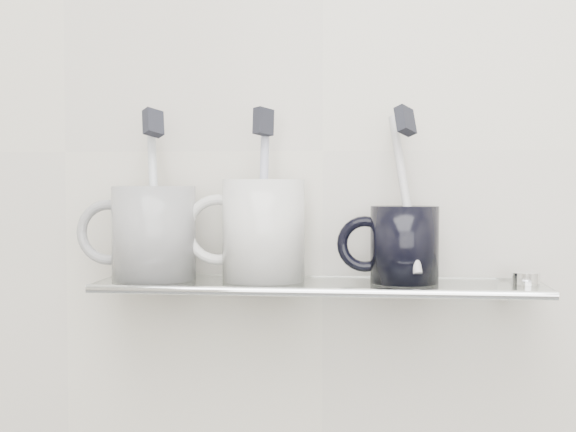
# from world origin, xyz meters

# --- Properties ---
(wall_back) EXTENTS (2.50, 0.00, 2.50)m
(wall_back) POSITION_xyz_m (0.00, 1.10, 1.25)
(wall_back) COLOR beige
(wall_back) RESTS_ON ground
(shelf_glass) EXTENTS (0.50, 0.12, 0.01)m
(shelf_glass) POSITION_xyz_m (0.00, 1.04, 1.10)
(shelf_glass) COLOR silver
(shelf_glass) RESTS_ON wall_back
(shelf_rail) EXTENTS (0.50, 0.01, 0.01)m
(shelf_rail) POSITION_xyz_m (0.00, 0.98, 1.10)
(shelf_rail) COLOR silver
(shelf_rail) RESTS_ON shelf_glass
(bracket_left) EXTENTS (0.02, 0.03, 0.02)m
(bracket_left) POSITION_xyz_m (-0.21, 1.09, 1.09)
(bracket_left) COLOR silver
(bracket_left) RESTS_ON wall_back
(bracket_right) EXTENTS (0.02, 0.03, 0.02)m
(bracket_right) POSITION_xyz_m (0.21, 1.09, 1.09)
(bracket_right) COLOR silver
(bracket_right) RESTS_ON wall_back
(mug_left) EXTENTS (0.11, 0.11, 0.11)m
(mug_left) POSITION_xyz_m (-0.19, 1.04, 1.15)
(mug_left) COLOR white
(mug_left) RESTS_ON shelf_glass
(mug_left_handle) EXTENTS (0.08, 0.01, 0.08)m
(mug_left_handle) POSITION_xyz_m (-0.25, 1.04, 1.15)
(mug_left_handle) COLOR white
(mug_left_handle) RESTS_ON mug_left
(toothbrush_left) EXTENTS (0.04, 0.08, 0.18)m
(toothbrush_left) POSITION_xyz_m (-0.19, 1.04, 1.20)
(toothbrush_left) COLOR silver
(toothbrush_left) RESTS_ON mug_left
(bristles_left) EXTENTS (0.03, 0.03, 0.04)m
(bristles_left) POSITION_xyz_m (-0.19, 1.04, 1.28)
(bristles_left) COLOR black
(bristles_left) RESTS_ON toothbrush_left
(mug_center) EXTENTS (0.10, 0.10, 0.12)m
(mug_center) POSITION_xyz_m (-0.06, 1.04, 1.16)
(mug_center) COLOR silver
(mug_center) RESTS_ON shelf_glass
(mug_center_handle) EXTENTS (0.08, 0.01, 0.08)m
(mug_center_handle) POSITION_xyz_m (-0.12, 1.04, 1.16)
(mug_center_handle) COLOR silver
(mug_center_handle) RESTS_ON mug_center
(toothbrush_center) EXTENTS (0.02, 0.04, 0.19)m
(toothbrush_center) POSITION_xyz_m (-0.06, 1.04, 1.20)
(toothbrush_center) COLOR #979BC1
(toothbrush_center) RESTS_ON mug_center
(bristles_center) EXTENTS (0.02, 0.03, 0.03)m
(bristles_center) POSITION_xyz_m (-0.06, 1.04, 1.28)
(bristles_center) COLOR black
(bristles_center) RESTS_ON toothbrush_center
(mug_right) EXTENTS (0.10, 0.10, 0.09)m
(mug_right) POSITION_xyz_m (0.10, 1.04, 1.14)
(mug_right) COLOR black
(mug_right) RESTS_ON shelf_glass
(mug_right_handle) EXTENTS (0.06, 0.01, 0.06)m
(mug_right_handle) POSITION_xyz_m (0.05, 1.04, 1.14)
(mug_right_handle) COLOR black
(mug_right_handle) RESTS_ON mug_right
(toothbrush_right) EXTENTS (0.04, 0.09, 0.18)m
(toothbrush_right) POSITION_xyz_m (0.10, 1.04, 1.20)
(toothbrush_right) COLOR beige
(toothbrush_right) RESTS_ON mug_right
(bristles_right) EXTENTS (0.03, 0.03, 0.04)m
(bristles_right) POSITION_xyz_m (0.10, 1.04, 1.28)
(bristles_right) COLOR black
(bristles_right) RESTS_ON toothbrush_right
(chrome_cap) EXTENTS (0.03, 0.03, 0.01)m
(chrome_cap) POSITION_xyz_m (0.23, 1.04, 1.11)
(chrome_cap) COLOR silver
(chrome_cap) RESTS_ON shelf_glass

